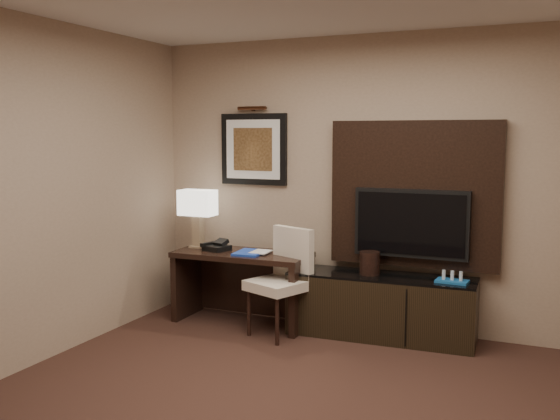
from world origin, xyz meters
The scene contains 15 objects.
wall_back centered at (0.00, 2.50, 1.35)m, with size 4.50×0.01×2.70m, color gray.
desk centered at (-1.25, 2.10, 0.34)m, with size 1.28×0.55×0.69m, color black.
credenza centered at (0.08, 2.20, 0.28)m, with size 1.64×0.46×0.57m, color black.
tv_wall_panel centered at (0.30, 2.44, 1.27)m, with size 1.50×0.12×1.30m, color black.
tv centered at (0.30, 2.34, 1.02)m, with size 1.00×0.08×0.60m, color black.
artwork centered at (-1.30, 2.48, 1.65)m, with size 0.70×0.04×0.70m, color black.
picture_light centered at (-1.30, 2.44, 2.05)m, with size 0.04×0.04×0.30m, color #3D2113.
desk_chair centered at (-0.78, 1.88, 0.47)m, with size 0.45×0.52×0.95m, color beige, non-canonical shape.
table_lamp centered at (-1.76, 2.15, 0.99)m, with size 0.37×0.21×0.60m, color #967C5D, non-canonical shape.
desk_phone centered at (-1.51, 2.08, 0.74)m, with size 0.22×0.20×0.11m, color black, non-canonical shape.
blue_folder centered at (-1.14, 2.06, 0.70)m, with size 0.24×0.33×0.02m, color #1A3BA9.
book centered at (-1.14, 2.10, 0.80)m, with size 0.17×0.02×0.23m, color #B5A98E.
water_bottle centered at (-0.85, 2.15, 0.77)m, with size 0.06×0.06×0.17m, color #ADC0C5.
ice_bucket centered at (-0.03, 2.19, 0.67)m, with size 0.18×0.18×0.20m, color black.
minibar_tray centered at (0.69, 2.17, 0.61)m, with size 0.26×0.16×0.09m, color #175797, non-canonical shape.
Camera 1 is at (1.40, -3.09, 1.80)m, focal length 40.00 mm.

